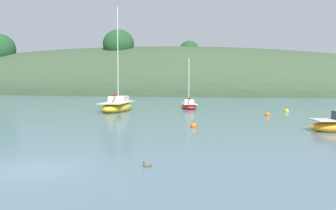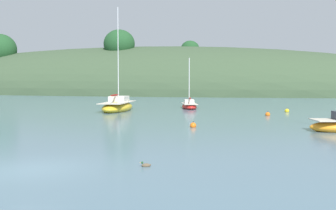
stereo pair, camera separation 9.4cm
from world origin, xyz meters
name	(u,v)px [view 2 (the right image)]	position (x,y,z in m)	size (l,w,h in m)	color
ground_plane	(30,170)	(0.00, 0.00, 0.00)	(400.00, 400.00, 0.00)	slate
far_shoreline_hill	(131,93)	(-25.27, 80.81, 0.11)	(150.00, 36.00, 26.08)	#384C33
sailboat_grey_yawl	(189,106)	(-0.94, 33.37, 0.32)	(3.02, 5.09, 6.05)	red
sailboat_yellow_far	(118,106)	(-7.67, 27.93, 0.47)	(3.61, 8.11, 11.36)	gold
mooring_buoy_outer	(268,114)	(8.06, 25.61, 0.12)	(0.44, 0.44, 0.54)	orange
mooring_buoy_inner	(193,126)	(3.18, 14.76, 0.12)	(0.44, 0.44, 0.54)	orange
mooring_buoy_channel	(287,111)	(9.90, 30.66, 0.12)	(0.44, 0.44, 0.54)	yellow
duck_straggler	(146,165)	(3.96, 1.56, 0.05)	(0.42, 0.28, 0.24)	brown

